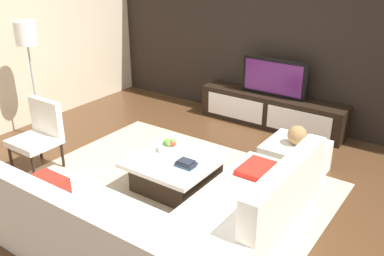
# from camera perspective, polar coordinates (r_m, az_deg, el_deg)

# --- Properties ---
(ground_plane) EXTENTS (14.00, 14.00, 0.00)m
(ground_plane) POSITION_cam_1_polar(r_m,az_deg,el_deg) (4.93, -1.78, -8.63)
(ground_plane) COLOR #4C301C
(feature_wall_back) EXTENTS (6.40, 0.12, 2.80)m
(feature_wall_back) POSITION_cam_1_polar(r_m,az_deg,el_deg) (6.65, 12.43, 12.34)
(feature_wall_back) COLOR black
(feature_wall_back) RESTS_ON ground
(side_wall_left) EXTENTS (0.12, 5.20, 2.80)m
(side_wall_left) POSITION_cam_1_polar(r_m,az_deg,el_deg) (6.84, -23.33, 11.29)
(side_wall_left) COLOR beige
(side_wall_left) RESTS_ON ground
(area_rug) EXTENTS (3.42, 2.65, 0.01)m
(area_rug) POSITION_cam_1_polar(r_m,az_deg,el_deg) (4.98, -2.71, -8.22)
(area_rug) COLOR tan
(area_rug) RESTS_ON ground
(media_console) EXTENTS (2.29, 0.43, 0.50)m
(media_console) POSITION_cam_1_polar(r_m,az_deg,el_deg) (6.69, 10.55, 2.29)
(media_console) COLOR black
(media_console) RESTS_ON ground
(television) EXTENTS (1.03, 0.06, 0.57)m
(television) POSITION_cam_1_polar(r_m,az_deg,el_deg) (6.53, 10.90, 6.66)
(television) COLOR black
(television) RESTS_ON media_console
(sectional_couch) EXTENTS (2.40, 2.37, 0.82)m
(sectional_couch) POSITION_cam_1_polar(r_m,az_deg,el_deg) (3.94, -3.39, -12.88)
(sectional_couch) COLOR white
(sectional_couch) RESTS_ON ground
(coffee_table) EXTENTS (0.95, 1.02, 0.38)m
(coffee_table) POSITION_cam_1_polar(r_m,az_deg,el_deg) (4.95, -2.04, -5.79)
(coffee_table) COLOR black
(coffee_table) RESTS_ON ground
(accent_chair_near) EXTENTS (0.53, 0.51, 0.87)m
(accent_chair_near) POSITION_cam_1_polar(r_m,az_deg,el_deg) (5.59, -19.76, -0.38)
(accent_chair_near) COLOR black
(accent_chair_near) RESTS_ON ground
(floor_lamp) EXTENTS (0.30, 0.30, 1.69)m
(floor_lamp) POSITION_cam_1_polar(r_m,az_deg,el_deg) (6.28, -21.27, 10.74)
(floor_lamp) COLOR #A5A5AA
(floor_lamp) RESTS_ON ground
(ottoman) EXTENTS (0.70, 0.70, 0.40)m
(ottoman) POSITION_cam_1_polar(r_m,az_deg,el_deg) (5.37, 13.59, -4.03)
(ottoman) COLOR white
(ottoman) RESTS_ON ground
(fruit_bowl) EXTENTS (0.28, 0.28, 0.14)m
(fruit_bowl) POSITION_cam_1_polar(r_m,az_deg,el_deg) (5.01, -3.04, -2.40)
(fruit_bowl) COLOR silver
(fruit_bowl) RESTS_ON coffee_table
(decorative_ball) EXTENTS (0.24, 0.24, 0.24)m
(decorative_ball) POSITION_cam_1_polar(r_m,az_deg,el_deg) (5.24, 13.92, -0.93)
(decorative_ball) COLOR #997247
(decorative_ball) RESTS_ON ottoman
(book_stack) EXTENTS (0.23, 0.15, 0.08)m
(book_stack) POSITION_cam_1_polar(r_m,az_deg,el_deg) (4.65, -0.84, -4.82)
(book_stack) COLOR #2D516B
(book_stack) RESTS_ON coffee_table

